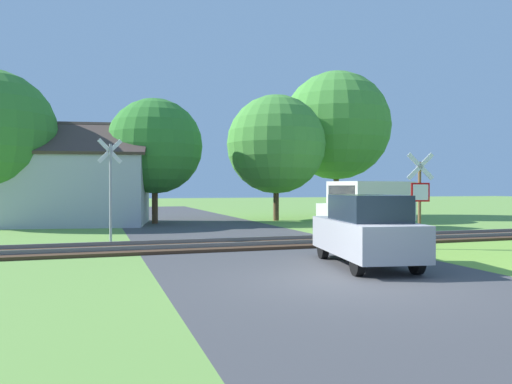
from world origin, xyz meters
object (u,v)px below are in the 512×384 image
Objects in this scene: crossing_sign_far at (110,183)px; tree_center at (155,146)px; stop_sign_near at (420,195)px; parked_car at (366,230)px; tree_right at (276,144)px; tree_far at (336,126)px; house at (66,187)px; mail_truck at (370,203)px.

tree_center reaches higher than crossing_sign_far.
stop_sign_near is 0.73× the size of parked_car.
tree_center is 17.04m from parked_car.
tree_right reaches higher than parked_car.
tree_far is at bearing 11.52° from tree_center.
crossing_sign_far is 0.38× the size of tree_far.
tree_center is at bearing 61.03° from crossing_sign_far.
tree_far is 5.76m from tree_right.
tree_center is (4.52, -0.64, 2.20)m from house.
mail_truck is at bearing -18.33° from house.
stop_sign_near is at bearing -108.33° from tree_far.
crossing_sign_far is at bearing -135.92° from tree_right.
tree_right reaches higher than mail_truck.
tree_center is 1.29× the size of mail_truck.
house is 11.88m from tree_right.
house is at bearing -173.71° from tree_far.
house is at bearing 42.94° from mail_truck.
crossing_sign_far is at bearing -68.98° from house.
stop_sign_near is at bearing -40.66° from crossing_sign_far.
mail_truck is 1.24× the size of parked_car.
mail_truck is 11.34m from parked_car.
crossing_sign_far is at bearing 82.56° from mail_truck.
tree_far is at bearing -36.68° from mail_truck.
stop_sign_near is 0.59× the size of mail_truck.
tree_center is 11.79m from mail_truck.
crossing_sign_far is 9.95m from house.
tree_far reaches higher than mail_truck.
crossing_sign_far is 0.70× the size of mail_truck.
mail_truck is at bearing -72.78° from tree_right.
mail_truck is (2.15, -6.94, -3.26)m from tree_right.
mail_truck is (11.81, 2.42, -0.88)m from crossing_sign_far.
tree_center reaches higher than stop_sign_near.
tree_center reaches higher than house.
tree_far is at bearing 23.76° from tree_right.
house is at bearing -39.00° from stop_sign_near.
parked_car is at bearing -55.44° from house.
house reaches higher than parked_car.
tree_far reaches higher than stop_sign_near.
parked_car is (7.88, -17.02, -1.09)m from house.
house is at bearing 171.92° from tree_center.
tree_far is 1.84× the size of mail_truck.
tree_center is at bearing 35.09° from mail_truck.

